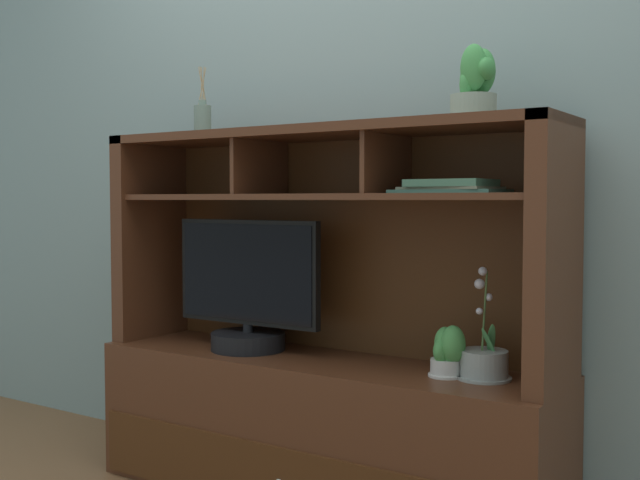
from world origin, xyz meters
The scene contains 8 objects.
back_wall centered at (0.00, 0.25, 1.40)m, with size 6.00×0.02×2.80m, color #849A98.
media_console centered at (0.00, 0.01, 0.38)m, with size 1.62×0.47×1.25m.
tv_monitor centered at (-0.29, -0.02, 0.67)m, with size 0.60×0.26×0.46m.
potted_orchid centered at (0.57, 0.01, 0.53)m, with size 0.16×0.16×0.33m.
potted_fern centered at (0.47, -0.02, 0.56)m, with size 0.12×0.10×0.16m.
magazine_stack_left centered at (0.48, -0.04, 1.05)m, with size 0.34×0.20×0.04m.
diffuser_bottle centered at (-0.53, 0.01, 1.31)m, with size 0.06×0.06×0.25m.
potted_succulent centered at (0.53, 0.03, 1.34)m, with size 0.16×0.16×0.22m.
Camera 1 is at (1.42, -2.15, 1.01)m, focal length 43.51 mm.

